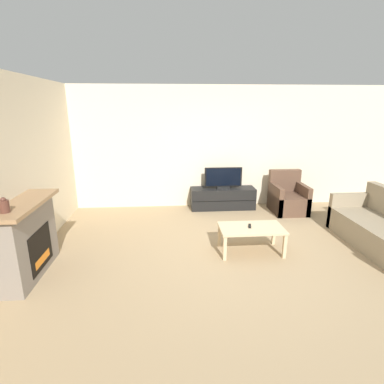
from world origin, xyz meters
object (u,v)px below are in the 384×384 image
Objects in this scene: remote at (250,226)px; tv at (223,179)px; fireplace at (26,239)px; mantel_vase_left at (4,206)px; armchair at (288,199)px; tv_stand at (223,198)px; coffee_table at (251,230)px.

tv is at bearing 105.58° from remote.
fireplace is at bearing -157.55° from remote.
fireplace is at bearing 92.41° from mantel_vase_left.
armchair is at bearing 26.67° from fireplace.
armchair is (4.50, 2.66, -0.84)m from mantel_vase_left.
tv_stand is 1.72× the size of tv.
mantel_vase_left is 3.38m from coffee_table.
fireplace is at bearing -172.28° from coffee_table.
coffee_table is at bearing 7.72° from fireplace.
fireplace reaches higher than tv_stand.
mantel_vase_left reaches higher than coffee_table.
tv_stand is 1.44× the size of coffee_table.
fireplace is 8.50× the size of remote.
tv is 0.94× the size of armchair.
remote is (0.05, -2.12, -0.27)m from tv.
tv is (0.00, -0.00, 0.46)m from tv_stand.
armchair reaches higher than tv_stand.
fireplace is 3.22m from remote.
mantel_vase_left is at bearing -150.64° from remote.
coffee_table is 6.45× the size of remote.
remote is at bearing -88.54° from tv_stand.
coffee_table is at bearing -43.65° from remote.
armchair is at bearing -12.84° from tv.
fireplace is 3.23m from coffee_table.
remote is at bearing -126.52° from armchair.
armchair is (1.39, -0.32, 0.05)m from tv_stand.
remote is (3.16, 0.86, -0.70)m from mantel_vase_left.
remote is at bearing 8.34° from fireplace.
tv is (3.13, 2.58, 0.16)m from fireplace.
fireplace is 4.07m from tv_stand.
armchair is at bearing -12.93° from tv_stand.
fireplace reaches higher than tv.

